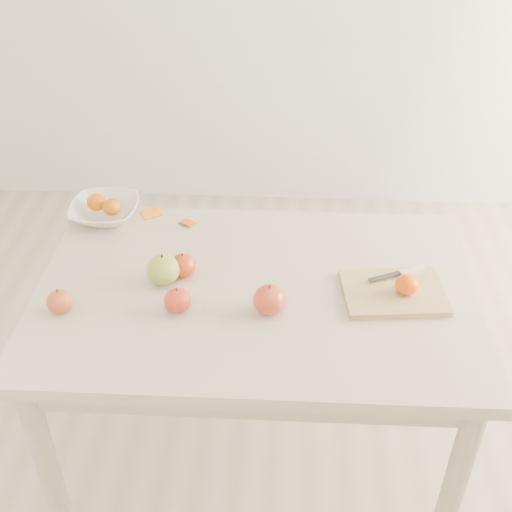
{
  "coord_description": "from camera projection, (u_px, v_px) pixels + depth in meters",
  "views": [
    {
      "loc": [
        0.07,
        -1.37,
        1.85
      ],
      "look_at": [
        0.0,
        0.05,
        0.82
      ],
      "focal_mm": 45.0,
      "sensor_mm": 36.0,
      "label": 1
    }
  ],
  "objects": [
    {
      "name": "board_tangerine",
      "position": [
        407.0,
        284.0,
        1.69
      ],
      "size": [
        0.06,
        0.06,
        0.05
      ],
      "primitive_type": "ellipsoid",
      "color": "#E43F08",
      "rests_on": "cutting_board"
    },
    {
      "name": "bowl_tangerine_near",
      "position": [
        96.0,
        202.0,
        2.02
      ],
      "size": [
        0.06,
        0.06,
        0.05
      ],
      "primitive_type": "ellipsoid",
      "color": "#C86107",
      "rests_on": "fruit_bowl"
    },
    {
      "name": "bowl_tangerine_far",
      "position": [
        112.0,
        207.0,
        2.0
      ],
      "size": [
        0.06,
        0.06,
        0.05
      ],
      "primitive_type": "ellipsoid",
      "color": "#CE6407",
      "rests_on": "fruit_bowl"
    },
    {
      "name": "table",
      "position": [
        255.0,
        315.0,
        1.81
      ],
      "size": [
        1.2,
        0.8,
        0.75
      ],
      "color": "beige",
      "rests_on": "ground"
    },
    {
      "name": "apple_red_e",
      "position": [
        269.0,
        300.0,
        1.65
      ],
      "size": [
        0.09,
        0.09,
        0.08
      ],
      "primitive_type": "ellipsoid",
      "color": "#A62419",
      "rests_on": "table"
    },
    {
      "name": "apple_red_b",
      "position": [
        183.0,
        265.0,
        1.78
      ],
      "size": [
        0.07,
        0.07,
        0.07
      ],
      "primitive_type": "ellipsoid",
      "color": "maroon",
      "rests_on": "table"
    },
    {
      "name": "apple_green",
      "position": [
        163.0,
        269.0,
        1.75
      ],
      "size": [
        0.09,
        0.09,
        0.08
      ],
      "primitive_type": "ellipsoid",
      "color": "olive",
      "rests_on": "table"
    },
    {
      "name": "orange_peel_b",
      "position": [
        188.0,
        223.0,
        2.01
      ],
      "size": [
        0.06,
        0.05,
        0.01
      ],
      "primitive_type": "cube",
      "rotation": [
        -0.14,
        0.0,
        -0.55
      ],
      "color": "#D94D0F",
      "rests_on": "table"
    },
    {
      "name": "apple_red_c",
      "position": [
        178.0,
        300.0,
        1.66
      ],
      "size": [
        0.07,
        0.07,
        0.06
      ],
      "primitive_type": "ellipsoid",
      "color": "maroon",
      "rests_on": "table"
    },
    {
      "name": "ground",
      "position": [
        255.0,
        458.0,
        2.2
      ],
      "size": [
        3.5,
        3.5,
        0.0
      ],
      "primitive_type": "plane",
      "color": "#C6B293",
      "rests_on": "ground"
    },
    {
      "name": "fruit_bowl",
      "position": [
        105.0,
        211.0,
        2.03
      ],
      "size": [
        0.21,
        0.21,
        0.05
      ],
      "primitive_type": "imported",
      "color": "white",
      "rests_on": "table"
    },
    {
      "name": "orange_peel_a",
      "position": [
        151.0,
        214.0,
        2.06
      ],
      "size": [
        0.07,
        0.07,
        0.01
      ],
      "primitive_type": "cube",
      "rotation": [
        0.21,
        0.0,
        0.57
      ],
      "color": "orange",
      "rests_on": "table"
    },
    {
      "name": "paring_knife",
      "position": [
        408.0,
        272.0,
        1.77
      ],
      "size": [
        0.16,
        0.08,
        0.01
      ],
      "color": "white",
      "rests_on": "cutting_board"
    },
    {
      "name": "cutting_board",
      "position": [
        393.0,
        292.0,
        1.72
      ],
      "size": [
        0.29,
        0.22,
        0.02
      ],
      "primitive_type": "cube",
      "rotation": [
        0.0,
        0.0,
        0.1
      ],
      "color": "tan",
      "rests_on": "table"
    },
    {
      "name": "apple_red_d",
      "position": [
        59.0,
        301.0,
        1.66
      ],
      "size": [
        0.07,
        0.07,
        0.06
      ],
      "primitive_type": "ellipsoid",
      "color": "maroon",
      "rests_on": "table"
    }
  ]
}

